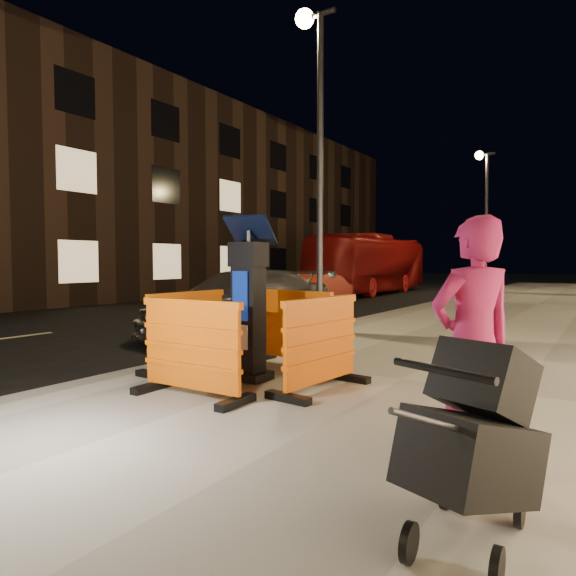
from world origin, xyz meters
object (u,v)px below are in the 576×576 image
Objects in this scene: barrier_front at (191,349)px; car_red at (303,321)px; bus_doubledecker at (370,294)px; man at (473,344)px; barrier_back at (292,328)px; barrier_kerbside at (188,331)px; car_silver at (242,335)px; barrier_bldgside at (321,344)px; parking_kiosk at (249,303)px; stroller at (471,447)px.

car_red is at bearing 112.43° from barrier_front.
man is (8.85, -18.82, 0.98)m from bus_doubledecker.
man reaches higher than barrier_front.
barrier_back and barrier_kerbside have the same top height.
bus_doubledecker is (-3.23, 13.98, 0.00)m from car_silver.
barrier_front is 8.06m from car_red.
bus_doubledecker is at bearing 107.70° from barrier_front.
barrier_bldgside is (1.90, 0.00, 0.00)m from barrier_kerbside.
barrier_back is 0.27× the size of car_silver.
car_silver is (-2.85, 3.56, -1.03)m from parking_kiosk.
man reaches higher than bus_doubledecker.
barrier_front is at bearing -56.23° from man.
barrier_front is 2.81m from man.
parking_kiosk reaches higher than barrier_bldgside.
barrier_back reaches higher than stroller.
barrier_kerbside is at bearing 171.48° from stroller.
barrier_front is 1.34m from barrier_bldgside.
car_silver is 4.93× the size of stroller.
barrier_bldgside is 18.91m from bus_doubledecker.
car_silver is (-2.85, 2.61, -0.64)m from barrier_back.
barrier_front is at bearing 141.49° from barrier_bldgside.
bus_doubledecker is at bearing 28.33° from barrier_bldgside.
car_silver is (-3.80, 3.56, -0.64)m from barrier_bldgside.
stroller is at bearing 53.08° from man.
barrier_back is at bearing 154.05° from stroller.
barrier_front is 0.27× the size of car_silver.
car_silver is at bearing 53.37° from barrier_bldgside.
barrier_kerbside is 18.29m from bus_doubledecker.
barrier_back is at bearing -72.24° from bus_doubledecker.
bus_doubledecker reaches higher than barrier_kerbside.
parking_kiosk is 1.03m from barrier_kerbside.
parking_kiosk is at bearing 89.49° from barrier_front.
barrier_bldgside is 0.34× the size of car_red.
parking_kiosk is at bearing -82.51° from barrier_back.
barrier_kerbside is 0.27× the size of car_silver.
barrier_kerbside reaches higher than car_silver.
barrier_back is 0.13× the size of bus_doubledecker.
car_red is at bearing 127.15° from barrier_back.
parking_kiosk is 1.40× the size of barrier_back.
barrier_kerbside is 4.48m from stroller.
bus_doubledecker reaches higher than stroller.
barrier_back is 1.00× the size of barrier_kerbside.
barrier_back is 6.36m from car_red.
bus_doubledecker is at bearing 113.61° from parking_kiosk.
parking_kiosk is 1.40× the size of barrier_front.
barrier_front is 1.35× the size of stroller.
barrier_kerbside is at bearing 134.49° from barrier_front.
barrier_front is at bearing -70.90° from car_red.
car_red is 0.38× the size of bus_doubledecker.
barrier_kerbside is at bearing -127.51° from barrier_back.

